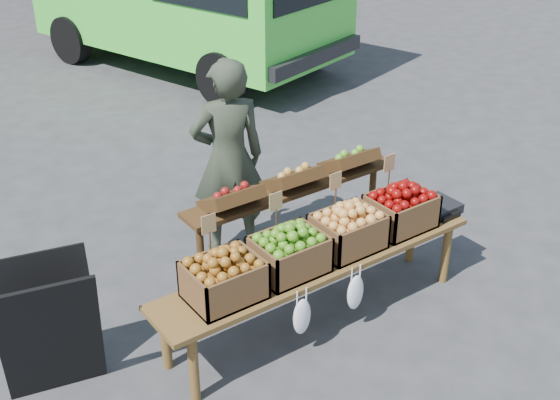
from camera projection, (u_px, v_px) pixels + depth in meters
ground at (268, 305)px, 5.66m from camera, size 80.00×80.00×0.00m
vendor at (228, 159)px, 6.02m from camera, size 0.75×0.60×1.79m
chalkboard_sign at (49, 329)px, 4.63m from camera, size 0.71×0.49×0.98m
back_table at (293, 215)px, 5.92m from camera, size 2.10×0.44×1.04m
display_bench at (318, 290)px, 5.36m from camera, size 2.70×0.56×0.57m
crate_golden_apples at (224, 280)px, 4.74m from camera, size 0.50×0.40×0.28m
crate_russet_pears at (289, 255)px, 5.02m from camera, size 0.50×0.40×0.28m
crate_red_apples at (348, 232)px, 5.30m from camera, size 0.50×0.40×0.28m
crate_green_apples at (401, 211)px, 5.58m from camera, size 0.50×0.40×0.28m
weighing_scale at (437, 207)px, 5.85m from camera, size 0.34×0.30×0.08m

